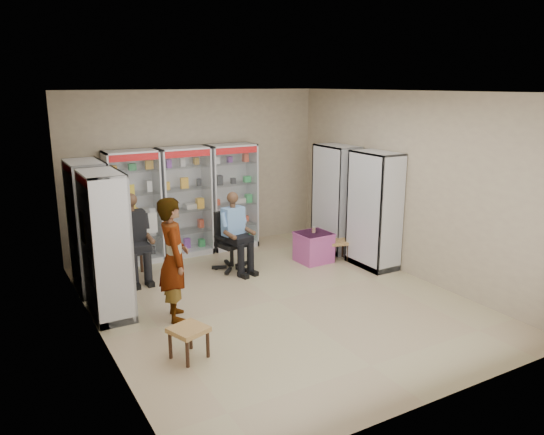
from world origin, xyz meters
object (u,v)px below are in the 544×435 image
cabinet_left_near (106,246)px  cabinet_back_left (134,208)px  cabinet_right_near (374,210)px  cabinet_back_mid (185,202)px  cabinet_right_far (336,198)px  cabinet_back_right (232,196)px  seated_shopkeeper (233,234)px  cabinet_left_far (89,227)px  office_chair (232,241)px  standing_man (174,259)px  woven_stool_a (338,250)px  woven_stool_b (189,343)px  pink_trunk (314,247)px  wooden_chair (133,250)px

cabinet_left_near → cabinet_back_left: bearing=155.4°
cabinet_right_near → cabinet_left_near: (-4.46, 0.20, 0.00)m
cabinet_back_mid → cabinet_right_far: bearing=-23.7°
cabinet_back_right → seated_shopkeeper: size_ratio=1.56×
cabinet_right_far → cabinet_left_near: bearing=101.4°
cabinet_left_far → office_chair: 2.32m
cabinet_back_right → cabinet_left_near: same height
cabinet_back_mid → standing_man: bearing=-113.8°
cabinet_left_far → woven_stool_a: 4.28m
cabinet_left_far → standing_man: bearing=24.6°
cabinet_left_far → woven_stool_b: bearing=10.4°
cabinet_back_mid → cabinet_right_far: 2.82m
cabinet_right_far → pink_trunk: cabinet_right_far is taller
woven_stool_a → wooden_chair: bearing=164.7°
cabinet_back_right → standing_man: cabinet_back_right is taller
office_chair → cabinet_left_far: bearing=162.0°
cabinet_right_near → seated_shopkeeper: bearing=65.7°
cabinet_back_mid → cabinet_left_far: size_ratio=1.00×
office_chair → pink_trunk: office_chair is taller
cabinet_back_mid → cabinet_left_far: bearing=-153.7°
cabinet_back_right → seated_shopkeeper: bearing=-115.3°
cabinet_back_right → cabinet_right_near: size_ratio=1.00×
standing_man → cabinet_back_right: bearing=-27.4°
cabinet_back_left → cabinet_back_right: (1.90, 0.00, 0.00)m
seated_shopkeeper → woven_stool_b: size_ratio=3.35×
seated_shopkeeper → woven_stool_a: size_ratio=3.52×
cabinet_back_right → woven_stool_b: 4.43m
cabinet_back_right → cabinet_right_far: bearing=-34.7°
cabinet_back_right → cabinet_back_left: bearing=180.0°
cabinet_right_near → woven_stool_b: 4.29m
cabinet_back_mid → standing_man: 2.81m
cabinet_back_left → cabinet_right_far: bearing=-17.8°
seated_shopkeeper → cabinet_right_near: bearing=-36.0°
woven_stool_a → cabinet_right_near: bearing=-59.4°
wooden_chair → standing_man: bearing=-87.9°
cabinet_right_far → standing_man: bearing=111.1°
office_chair → standing_man: size_ratio=0.60×
cabinet_back_right → cabinet_right_far: size_ratio=1.00×
woven_stool_b → standing_man: size_ratio=0.23×
cabinet_left_far → seated_shopkeeper: bearing=82.4°
cabinet_back_right → office_chair: 1.41m
cabinet_right_far → wooden_chair: (-3.78, 0.40, -0.53)m
cabinet_right_near → seated_shopkeeper: size_ratio=1.56×
wooden_chair → office_chair: bearing=-16.0°
cabinet_back_right → cabinet_right_far: (1.63, -1.13, 0.00)m
cabinet_left_far → woven_stool_b: 2.91m
cabinet_back_left → seated_shopkeeper: size_ratio=1.56×
cabinet_right_near → cabinet_left_far: size_ratio=1.00×
cabinet_right_near → wooden_chair: (-3.78, 1.50, -0.53)m
cabinet_back_left → cabinet_right_far: (3.53, -1.13, 0.00)m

